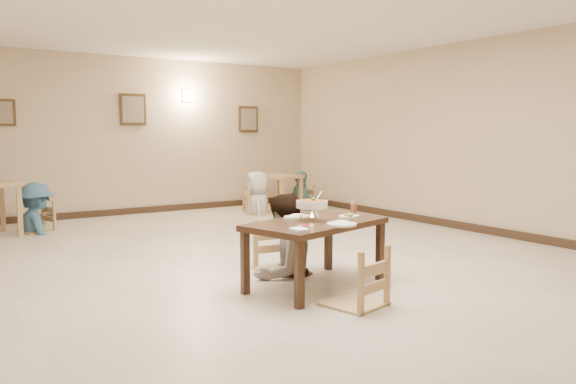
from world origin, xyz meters
TOP-DOWN VIEW (x-y plane):
  - floor at (0.00, 0.00)m, footprint 10.00×10.00m
  - ceiling at (0.00, 0.00)m, footprint 10.00×10.00m
  - wall_back at (0.00, 5.00)m, footprint 10.00×0.00m
  - wall_right at (4.00, 0.00)m, footprint 0.00×10.00m
  - baseboard_back at (0.00, 4.97)m, footprint 8.00×0.06m
  - baseboard_right at (3.97, 0.00)m, footprint 0.06×10.00m
  - picture_b at (0.10, 4.96)m, footprint 0.50×0.04m
  - picture_c at (2.60, 4.96)m, footprint 0.45×0.04m
  - wall_sconce at (1.20, 4.96)m, footprint 0.16×0.05m
  - main_table at (-0.01, -1.13)m, footprint 1.60×1.16m
  - chair_far at (0.02, -0.40)m, footprint 0.50×0.50m
  - chair_near at (-0.09, -1.82)m, footprint 0.48×0.48m
  - main_diner at (-0.01, -0.50)m, footprint 1.05×0.93m
  - curry_warmer at (-0.04, -1.10)m, footprint 0.35×0.32m
  - rice_plate_far at (-0.07, -0.88)m, footprint 0.30×0.30m
  - rice_plate_near at (0.03, -1.49)m, footprint 0.28×0.28m
  - fried_plate at (0.42, -1.12)m, footprint 0.24×0.24m
  - chili_dish at (-0.32, -1.38)m, footprint 0.11×0.11m
  - napkin_cutlery at (-0.50, -1.55)m, footprint 0.18×0.26m
  - drink_glass at (0.68, -0.89)m, footprint 0.07×0.07m
  - bg_table_right at (2.67, 3.82)m, footprint 0.91×0.91m
  - bg_chair_lr at (-1.85, 3.82)m, footprint 0.44×0.44m
  - bg_chair_rl at (2.14, 3.77)m, footprint 0.50×0.50m
  - bg_chair_rr at (3.21, 3.84)m, footprint 0.44×0.44m
  - bg_diner_b at (-1.85, 3.82)m, footprint 0.84×1.14m
  - bg_diner_c at (2.14, 3.77)m, footprint 0.80×0.94m
  - bg_diner_d at (3.21, 3.84)m, footprint 0.54×0.97m

SIDE VIEW (x-z plane):
  - floor at x=0.00m, z-range 0.00..0.00m
  - baseboard_back at x=0.00m, z-range 0.00..0.12m
  - baseboard_right at x=3.97m, z-range 0.00..0.12m
  - bg_chair_lr at x=-1.85m, z-range 0.00..0.93m
  - bg_chair_rr at x=3.21m, z-range 0.00..0.95m
  - chair_near at x=-0.09m, z-range 0.00..1.03m
  - chair_far at x=0.02m, z-range 0.00..1.06m
  - bg_chair_rl at x=2.14m, z-range 0.00..1.06m
  - bg_table_right at x=2.67m, z-range 0.22..0.94m
  - main_table at x=-0.01m, z-range 0.26..0.93m
  - chili_dish at x=-0.32m, z-range 0.67..0.70m
  - rice_plate_near at x=0.03m, z-range 0.66..0.72m
  - rice_plate_far at x=-0.07m, z-range 0.66..0.72m
  - napkin_cutlery at x=-0.50m, z-range 0.67..0.71m
  - fried_plate at x=0.42m, z-range 0.67..0.72m
  - drink_glass at x=0.68m, z-range 0.67..0.80m
  - bg_diner_d at x=3.21m, z-range 0.00..1.57m
  - bg_diner_b at x=-1.85m, z-range 0.00..1.57m
  - bg_diner_c at x=2.14m, z-range 0.00..1.63m
  - curry_warmer at x=-0.04m, z-range 0.70..0.98m
  - main_diner at x=-0.01m, z-range 0.00..1.78m
  - wall_back at x=0.00m, z-range -3.50..6.50m
  - wall_right at x=4.00m, z-range -3.50..6.50m
  - picture_c at x=2.60m, z-range 1.57..2.12m
  - picture_b at x=0.10m, z-range 1.70..2.30m
  - wall_sconce at x=1.20m, z-range 2.19..2.41m
  - ceiling at x=0.00m, z-range 3.00..3.00m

